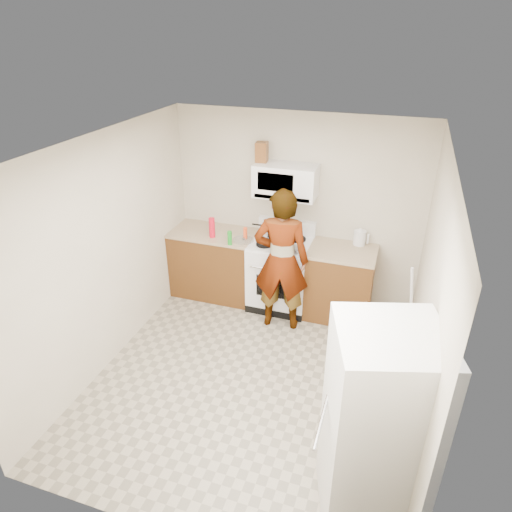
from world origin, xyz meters
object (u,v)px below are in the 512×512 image
at_px(microwave, 286,181).
at_px(fridge, 377,430).
at_px(kettle, 360,238).
at_px(gas_range, 280,273).
at_px(saucepan, 272,230).
at_px(person, 281,261).

xyz_separation_m(microwave, fridge, (1.42, -2.72, -0.85)).
relative_size(microwave, kettle, 4.13).
xyz_separation_m(gas_range, saucepan, (-0.17, 0.13, 0.54)).
relative_size(microwave, person, 0.42).
bearing_deg(gas_range, saucepan, 141.56).
relative_size(person, saucepan, 7.39).
bearing_deg(gas_range, fridge, -61.19).
xyz_separation_m(gas_range, person, (0.12, -0.44, 0.42)).
relative_size(gas_range, kettle, 6.14).
bearing_deg(kettle, saucepan, 164.47).
xyz_separation_m(fridge, saucepan, (-1.59, 2.73, 0.17)).
bearing_deg(gas_range, microwave, 90.00).
xyz_separation_m(person, fridge, (1.30, -2.16, -0.05)).
distance_m(microwave, person, 0.98).
bearing_deg(person, gas_range, -82.67).
height_order(gas_range, fridge, fridge).
distance_m(microwave, fridge, 3.18).
height_order(person, fridge, person).
height_order(gas_range, saucepan, gas_range).
height_order(gas_range, kettle, gas_range).
bearing_deg(microwave, fridge, -62.34).
height_order(microwave, kettle, microwave).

